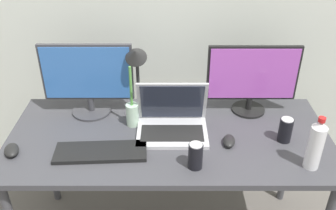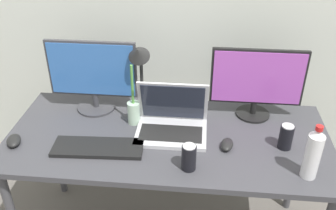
# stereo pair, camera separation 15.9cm
# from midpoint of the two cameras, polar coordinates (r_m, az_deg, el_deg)

# --- Properties ---
(work_desk) EXTENTS (1.63, 0.73, 0.74)m
(work_desk) POSITION_cam_midpoint_polar(r_m,az_deg,el_deg) (1.94, 2.36, -6.25)
(work_desk) COLOR #424247
(work_desk) RESTS_ON ground
(monitor_left) EXTENTS (0.48, 0.21, 0.40)m
(monitor_left) POSITION_cam_midpoint_polar(r_m,az_deg,el_deg) (2.04, -9.25, 4.57)
(monitor_left) COLOR #38383D
(monitor_left) RESTS_ON work_desk
(monitor_center) EXTENTS (0.49, 0.18, 0.39)m
(monitor_center) POSITION_cam_midpoint_polar(r_m,az_deg,el_deg) (2.03, 15.63, 3.43)
(monitor_center) COLOR black
(monitor_center) RESTS_ON work_desk
(laptop_silver) EXTENTS (0.36, 0.26, 0.27)m
(laptop_silver) POSITION_cam_midpoint_polar(r_m,az_deg,el_deg) (1.90, 2.99, -2.51)
(laptop_silver) COLOR silver
(laptop_silver) RESTS_ON work_desk
(keyboard_main) EXTENTS (0.44, 0.17, 0.02)m
(keyboard_main) POSITION_cam_midpoint_polar(r_m,az_deg,el_deg) (1.82, -8.17, -6.52)
(keyboard_main) COLOR black
(keyboard_main) RESTS_ON work_desk
(mouse_by_keyboard) EXTENTS (0.07, 0.11, 0.03)m
(mouse_by_keyboard) POSITION_cam_midpoint_polar(r_m,az_deg,el_deg) (1.84, 11.45, -5.99)
(mouse_by_keyboard) COLOR black
(mouse_by_keyboard) RESTS_ON work_desk
(mouse_by_laptop) EXTENTS (0.10, 0.12, 0.04)m
(mouse_by_laptop) POSITION_cam_midpoint_polar(r_m,az_deg,el_deg) (1.95, -20.32, -5.18)
(mouse_by_laptop) COLOR black
(mouse_by_laptop) RESTS_ON work_desk
(water_bottle) EXTENTS (0.07, 0.07, 0.26)m
(water_bottle) POSITION_cam_midpoint_polar(r_m,az_deg,el_deg) (1.73, 23.72, -6.91)
(water_bottle) COLOR silver
(water_bottle) RESTS_ON work_desk
(soda_can_near_keyboard) EXTENTS (0.07, 0.07, 0.13)m
(soda_can_near_keyboard) POSITION_cam_midpoint_polar(r_m,az_deg,el_deg) (1.67, 5.95, -8.02)
(soda_can_near_keyboard) COLOR black
(soda_can_near_keyboard) RESTS_ON work_desk
(soda_can_by_laptop) EXTENTS (0.07, 0.07, 0.13)m
(soda_can_by_laptop) POSITION_cam_midpoint_polar(r_m,az_deg,el_deg) (1.89, 19.87, -4.65)
(soda_can_by_laptop) COLOR black
(soda_can_by_laptop) RESTS_ON work_desk
(bamboo_vase) EXTENTS (0.07, 0.07, 0.34)m
(bamboo_vase) POSITION_cam_midpoint_polar(r_m,az_deg,el_deg) (1.96, -2.95, -0.97)
(bamboo_vase) COLOR #B2D1B7
(bamboo_vase) RESTS_ON work_desk
(desk_lamp) EXTENTS (0.11, 0.18, 0.42)m
(desk_lamp) POSITION_cam_midpoint_polar(r_m,az_deg,el_deg) (1.93, -1.98, 5.85)
(desk_lamp) COLOR black
(desk_lamp) RESTS_ON work_desk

